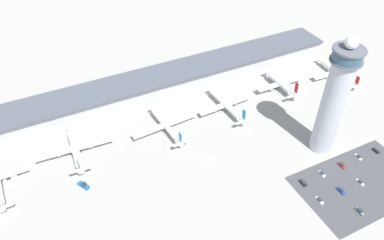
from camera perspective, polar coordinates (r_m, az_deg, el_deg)
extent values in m
plane|color=#9E9B93|center=(202.36, 2.70, -6.27)|extent=(1000.00, 1000.00, 0.00)
cube|color=#B2B2B7|center=(246.84, -5.02, 5.38)|extent=(250.86, 22.00, 12.16)
cube|color=#4C515B|center=(242.98, -5.12, 6.71)|extent=(250.86, 25.00, 1.60)
cylinder|color=#ADB2BC|center=(204.26, 20.49, 1.71)|extent=(12.08, 12.08, 55.50)
cylinder|color=#565B66|center=(189.22, 22.44, 8.37)|extent=(15.46, 15.46, 0.80)
cylinder|color=#334C60|center=(187.86, 22.66, 9.10)|extent=(14.22, 14.22, 4.91)
cylinder|color=#565B66|center=(186.49, 22.89, 9.87)|extent=(15.46, 15.46, 1.00)
sphere|color=white|center=(184.85, 23.18, 10.83)|extent=(6.29, 6.29, 6.29)
cube|color=#424247|center=(209.76, 24.18, -8.82)|extent=(64.00, 40.00, 0.01)
cone|color=silver|center=(198.85, -27.11, -11.61)|extent=(3.75, 4.89, 3.57)
cylinder|color=#A8A8B2|center=(214.30, -25.97, -7.36)|extent=(2.35, 4.45, 2.18)
cube|color=silver|center=(197.64, -27.10, -11.82)|extent=(11.18, 2.42, 0.24)
cylinder|color=black|center=(214.20, -26.77, -8.20)|extent=(0.28, 0.28, 2.21)
cylinder|color=white|center=(212.29, -17.44, -4.08)|extent=(5.52, 27.55, 3.99)
cone|color=white|center=(224.01, -18.09, -1.51)|extent=(4.18, 3.81, 3.99)
cone|color=white|center=(200.65, -16.68, -7.07)|extent=(3.85, 4.98, 3.59)
cube|color=white|center=(213.16, -17.42, -4.12)|extent=(41.88, 6.74, 0.44)
cylinder|color=#A8A8B2|center=(214.97, -19.67, -4.77)|extent=(2.44, 4.50, 2.19)
cylinder|color=#A8A8B2|center=(214.82, -15.14, -3.58)|extent=(2.44, 4.50, 2.19)
cube|color=#14704C|center=(196.32, -16.91, -6.23)|extent=(0.46, 2.81, 6.38)
cube|color=white|center=(199.41, -16.63, -7.26)|extent=(11.26, 2.62, 0.24)
cylinder|color=black|center=(223.85, -17.80, -2.61)|extent=(0.28, 0.28, 2.63)
cylinder|color=black|center=(214.33, -16.53, -4.57)|extent=(0.28, 0.28, 2.63)
cylinder|color=black|center=(214.38, -17.98, -4.95)|extent=(0.28, 0.28, 2.63)
cylinder|color=silver|center=(217.54, -4.07, -0.73)|extent=(5.73, 29.96, 3.43)
cone|color=silver|center=(229.07, -5.98, 1.60)|extent=(3.66, 3.34, 3.43)
cone|color=silver|center=(206.35, -1.89, -3.39)|extent=(3.40, 4.34, 3.09)
cube|color=silver|center=(218.34, -4.14, -0.76)|extent=(41.04, 7.55, 0.44)
cylinder|color=#A8A8B2|center=(217.11, -6.25, -1.57)|extent=(2.17, 3.91, 1.89)
cylinder|color=#A8A8B2|center=(222.59, -2.29, -0.07)|extent=(2.17, 3.91, 1.89)
cube|color=#197FB2|center=(202.76, -1.80, -2.62)|extent=(0.52, 2.81, 5.49)
cube|color=silver|center=(205.33, -1.72, -3.52)|extent=(9.73, 2.74, 0.24)
cylinder|color=black|center=(229.02, -5.62, 0.64)|extent=(0.28, 0.28, 2.63)
cylinder|color=black|center=(220.18, -3.46, -1.14)|extent=(0.28, 0.28, 2.63)
cylinder|color=black|center=(218.64, -4.57, -1.57)|extent=(0.28, 0.28, 2.63)
cylinder|color=silver|center=(232.73, 5.17, 2.40)|extent=(5.63, 30.52, 3.89)
cone|color=silver|center=(243.89, 2.97, 4.53)|extent=(4.09, 3.72, 3.89)
cone|color=silver|center=(221.97, 7.67, -0.03)|extent=(3.77, 4.86, 3.50)
cube|color=silver|center=(233.54, 5.08, 2.35)|extent=(36.89, 6.50, 0.44)
cylinder|color=#A8A8B2|center=(231.44, 3.34, 1.68)|extent=(2.38, 4.40, 2.14)
cylinder|color=#A8A8B2|center=(238.56, 6.48, 2.81)|extent=(2.38, 4.40, 2.14)
cube|color=#197FB2|center=(218.19, 7.92, 0.84)|extent=(0.46, 2.81, 6.23)
cube|color=silver|center=(220.93, 7.88, -0.15)|extent=(10.99, 2.62, 0.24)
cylinder|color=black|center=(243.79, 3.31, 3.57)|extent=(0.28, 0.28, 2.47)
cylinder|color=black|center=(235.85, 5.70, 1.96)|extent=(0.28, 0.28, 2.47)
cylinder|color=black|center=(233.33, 4.60, 1.56)|extent=(0.28, 0.28, 2.47)
cylinder|color=silver|center=(256.58, 13.35, 5.51)|extent=(4.51, 22.69, 4.44)
cone|color=silver|center=(265.02, 11.64, 7.02)|extent=(4.45, 4.01, 4.44)
cone|color=silver|center=(248.18, 15.25, 3.81)|extent=(4.01, 5.34, 4.00)
cube|color=silver|center=(257.29, 13.26, 5.42)|extent=(35.02, 4.50, 0.44)
cylinder|color=#A8A8B2|center=(254.65, 11.76, 4.90)|extent=(2.46, 4.89, 2.44)
cylinder|color=#A8A8B2|center=(262.80, 14.37, 5.67)|extent=(2.46, 4.89, 2.44)
cube|color=red|center=(244.29, 15.63, 4.76)|extent=(0.31, 2.80, 7.10)
cube|color=silver|center=(247.07, 15.47, 3.71)|extent=(12.44, 2.04, 0.24)
cylinder|color=black|center=(264.87, 11.94, 6.03)|extent=(0.28, 0.28, 2.59)
cylinder|color=black|center=(260.06, 13.82, 4.99)|extent=(0.28, 0.28, 2.59)
cylinder|color=black|center=(256.62, 12.72, 4.66)|extent=(0.28, 0.28, 2.59)
cylinder|color=white|center=(281.37, 21.17, 6.86)|extent=(5.07, 31.55, 3.54)
cone|color=white|center=(291.66, 19.02, 8.65)|extent=(3.69, 3.35, 3.54)
cone|color=white|center=(271.51, 23.52, 4.86)|extent=(3.39, 4.39, 3.18)
cube|color=white|center=(282.05, 21.06, 6.82)|extent=(37.12, 6.21, 0.44)
cylinder|color=#A8A8B2|center=(278.30, 19.67, 6.45)|extent=(2.13, 3.98, 1.94)
cylinder|color=#A8A8B2|center=(288.17, 22.04, 7.03)|extent=(2.13, 3.98, 1.94)
cube|color=red|center=(268.66, 23.89, 5.55)|extent=(0.44, 2.81, 5.66)
cube|color=white|center=(270.66, 23.71, 4.77)|extent=(9.99, 2.48, 0.24)
cylinder|color=black|center=(291.35, 19.24, 7.90)|extent=(0.28, 0.28, 2.08)
cylinder|color=black|center=(284.30, 21.43, 6.46)|extent=(0.28, 0.28, 2.08)
cylinder|color=black|center=(281.14, 20.67, 6.27)|extent=(0.28, 0.28, 2.08)
cube|color=black|center=(214.06, -25.84, -8.26)|extent=(5.64, 2.57, 0.12)
cube|color=silver|center=(213.50, -25.90, -8.12)|extent=(6.71, 2.70, 1.74)
cube|color=#232D38|center=(212.50, -26.20, -7.88)|extent=(2.05, 2.28, 1.42)
cube|color=black|center=(198.15, -16.16, -9.69)|extent=(4.64, 5.91, 0.12)
cube|color=#195699|center=(197.63, -16.20, -9.56)|extent=(5.25, 6.87, 1.53)
cube|color=#232D38|center=(196.22, -16.14, -9.38)|extent=(2.72, 2.71, 1.25)
cube|color=black|center=(214.87, 21.82, -6.51)|extent=(1.82, 3.92, 0.12)
cube|color=red|center=(214.64, 21.84, -6.44)|extent=(1.90, 4.67, 0.81)
cube|color=#232D38|center=(214.18, 21.87, -6.29)|extent=(1.65, 2.58, 0.66)
cube|color=black|center=(206.89, 19.15, -7.85)|extent=(1.77, 3.42, 0.12)
cube|color=silver|center=(206.65, 19.17, -7.79)|extent=(1.85, 4.07, 0.79)
cube|color=#232D38|center=(206.19, 19.19, -7.63)|extent=(1.62, 2.24, 0.64)
cube|color=black|center=(202.48, 21.71, -10.06)|extent=(1.87, 3.79, 0.12)
cube|color=navy|center=(202.22, 21.73, -10.00)|extent=(1.96, 4.50, 0.84)
cube|color=#232D38|center=(201.71, 21.76, -9.84)|extent=(1.68, 2.49, 0.69)
cube|color=black|center=(197.57, 24.16, -12.67)|extent=(1.89, 3.91, 0.12)
cube|color=slate|center=(197.28, 24.19, -12.60)|extent=(1.99, 4.64, 0.88)
cube|color=#232D38|center=(196.73, 24.23, -12.44)|extent=(1.70, 2.57, 0.72)
cube|color=black|center=(230.76, 26.18, -4.30)|extent=(1.75, 3.42, 0.12)
cube|color=black|center=(230.53, 26.20, -4.23)|extent=(1.83, 4.07, 0.84)
cube|color=#232D38|center=(230.01, 26.28, -4.11)|extent=(1.60, 2.24, 0.69)
cube|color=black|center=(199.78, 16.52, -9.25)|extent=(1.88, 3.84, 0.12)
cube|color=black|center=(199.54, 16.54, -9.19)|extent=(1.97, 4.56, 0.80)
cube|color=#232D38|center=(198.95, 16.59, -9.08)|extent=(1.69, 2.53, 0.65)
cube|color=black|center=(194.91, 18.80, -11.60)|extent=(1.87, 3.97, 0.12)
cube|color=silver|center=(194.67, 18.82, -11.54)|extent=(1.97, 4.72, 0.75)
cube|color=#232D38|center=(194.20, 18.84, -11.39)|extent=(1.68, 2.62, 0.61)
cube|color=black|center=(209.93, 24.17, -8.74)|extent=(1.79, 3.77, 0.12)
cube|color=silver|center=(209.69, 24.19, -8.68)|extent=(1.89, 4.48, 0.81)
cube|color=#232D38|center=(209.13, 24.27, -8.57)|extent=(1.61, 2.49, 0.67)
cube|color=black|center=(222.85, 23.96, -5.27)|extent=(1.97, 3.75, 0.12)
cube|color=silver|center=(222.63, 23.99, -5.21)|extent=(2.08, 4.45, 0.77)
cube|color=#232D38|center=(222.13, 24.05, -5.10)|extent=(1.76, 2.48, 0.63)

